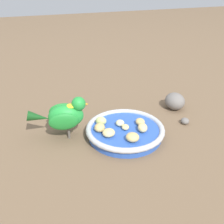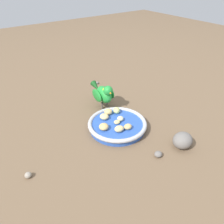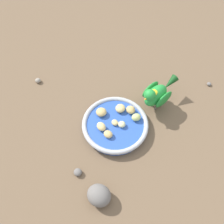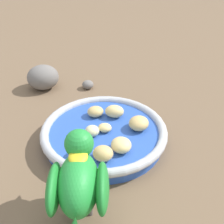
# 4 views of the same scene
# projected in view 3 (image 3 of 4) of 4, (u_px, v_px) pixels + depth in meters

# --- Properties ---
(ground_plane) EXTENTS (4.00, 4.00, 0.00)m
(ground_plane) POSITION_uv_depth(u_px,v_px,m) (113.00, 126.00, 0.91)
(ground_plane) COLOR brown
(feeding_bowl) EXTENTS (0.23, 0.23, 0.03)m
(feeding_bowl) POSITION_uv_depth(u_px,v_px,m) (115.00, 125.00, 0.90)
(feeding_bowl) COLOR #2D56B7
(feeding_bowl) RESTS_ON ground_plane
(apple_piece_0) EXTENTS (0.03, 0.03, 0.01)m
(apple_piece_0) POSITION_uv_depth(u_px,v_px,m) (115.00, 122.00, 0.88)
(apple_piece_0) COLOR #E5C67F
(apple_piece_0) RESTS_ON feeding_bowl
(apple_piece_1) EXTENTS (0.03, 0.03, 0.02)m
(apple_piece_1) POSITION_uv_depth(u_px,v_px,m) (108.00, 134.00, 0.86)
(apple_piece_1) COLOR tan
(apple_piece_1) RESTS_ON feeding_bowl
(apple_piece_2) EXTENTS (0.04, 0.04, 0.02)m
(apple_piece_2) POSITION_uv_depth(u_px,v_px,m) (131.00, 110.00, 0.91)
(apple_piece_2) COLOR tan
(apple_piece_2) RESTS_ON feeding_bowl
(apple_piece_3) EXTENTS (0.04, 0.04, 0.03)m
(apple_piece_3) POSITION_uv_depth(u_px,v_px,m) (136.00, 117.00, 0.89)
(apple_piece_3) COLOR #C6D17A
(apple_piece_3) RESTS_ON feeding_bowl
(apple_piece_4) EXTENTS (0.05, 0.05, 0.02)m
(apple_piece_4) POSITION_uv_depth(u_px,v_px,m) (102.00, 111.00, 0.90)
(apple_piece_4) COLOR tan
(apple_piece_4) RESTS_ON feeding_bowl
(apple_piece_5) EXTENTS (0.04, 0.03, 0.02)m
(apple_piece_5) POSITION_uv_depth(u_px,v_px,m) (101.00, 127.00, 0.87)
(apple_piece_5) COLOR #E5C67F
(apple_piece_5) RESTS_ON feeding_bowl
(apple_piece_6) EXTENTS (0.03, 0.03, 0.02)m
(apple_piece_6) POSITION_uv_depth(u_px,v_px,m) (122.00, 124.00, 0.88)
(apple_piece_6) COLOR beige
(apple_piece_6) RESTS_ON feeding_bowl
(apple_piece_7) EXTENTS (0.04, 0.04, 0.02)m
(apple_piece_7) POSITION_uv_depth(u_px,v_px,m) (120.00, 108.00, 0.91)
(apple_piece_7) COLOR #E5C67F
(apple_piece_7) RESTS_ON feeding_bowl
(parrot) EXTENTS (0.09, 0.17, 0.12)m
(parrot) POSITION_uv_depth(u_px,v_px,m) (156.00, 94.00, 0.90)
(parrot) COLOR #59544C
(parrot) RESTS_ON ground_plane
(rock_large) EXTENTS (0.08, 0.07, 0.06)m
(rock_large) POSITION_uv_depth(u_px,v_px,m) (99.00, 195.00, 0.75)
(rock_large) COLOR slate
(rock_large) RESTS_ON ground_plane
(pebble_0) EXTENTS (0.02, 0.02, 0.01)m
(pebble_0) POSITION_uv_depth(u_px,v_px,m) (209.00, 84.00, 1.01)
(pebble_0) COLOR slate
(pebble_0) RESTS_ON ground_plane
(pebble_1) EXTENTS (0.03, 0.03, 0.02)m
(pebble_1) POSITION_uv_depth(u_px,v_px,m) (78.00, 172.00, 0.81)
(pebble_1) COLOR slate
(pebble_1) RESTS_ON ground_plane
(pebble_2) EXTENTS (0.03, 0.03, 0.02)m
(pebble_2) POSITION_uv_depth(u_px,v_px,m) (38.00, 81.00, 1.02)
(pebble_2) COLOR gray
(pebble_2) RESTS_ON ground_plane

